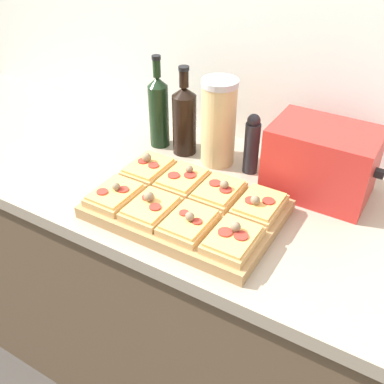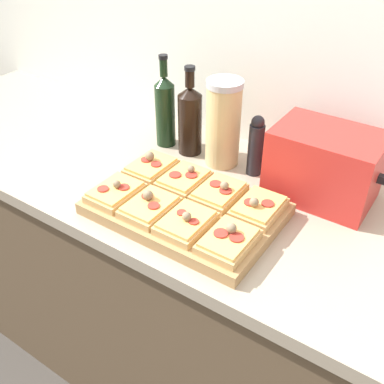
% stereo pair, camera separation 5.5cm
% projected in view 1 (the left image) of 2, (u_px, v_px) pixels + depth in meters
% --- Properties ---
extents(wall_back, '(6.00, 0.06, 2.50)m').
position_uv_depth(wall_back, '(287.00, 47.00, 1.32)').
color(wall_back, silver).
rests_on(wall_back, ground_plane).
extents(kitchen_counter, '(2.63, 0.67, 0.93)m').
position_uv_depth(kitchen_counter, '(221.00, 307.00, 1.52)').
color(kitchen_counter, brown).
rests_on(kitchen_counter, ground_plane).
extents(cutting_board, '(0.48, 0.32, 0.03)m').
position_uv_depth(cutting_board, '(186.00, 209.00, 1.18)').
color(cutting_board, '#A37A4C').
rests_on(cutting_board, kitchen_counter).
extents(pizza_slice_back_left, '(0.11, 0.14, 0.05)m').
position_uv_depth(pizza_slice_back_left, '(148.00, 168.00, 1.29)').
color(pizza_slice_back_left, tan).
rests_on(pizza_slice_back_left, cutting_board).
extents(pizza_slice_back_midleft, '(0.11, 0.14, 0.05)m').
position_uv_depth(pizza_slice_back_midleft, '(183.00, 179.00, 1.24)').
color(pizza_slice_back_midleft, tan).
rests_on(pizza_slice_back_midleft, cutting_board).
extents(pizza_slice_back_midright, '(0.11, 0.14, 0.05)m').
position_uv_depth(pizza_slice_back_midright, '(220.00, 192.00, 1.19)').
color(pizza_slice_back_midright, tan).
rests_on(pizza_slice_back_midright, cutting_board).
extents(pizza_slice_back_right, '(0.11, 0.14, 0.05)m').
position_uv_depth(pizza_slice_back_right, '(260.00, 205.00, 1.14)').
color(pizza_slice_back_right, tan).
rests_on(pizza_slice_back_right, cutting_board).
extents(pizza_slice_front_left, '(0.11, 0.14, 0.05)m').
position_uv_depth(pizza_slice_front_left, '(115.00, 194.00, 1.18)').
color(pizza_slice_front_left, tan).
rests_on(pizza_slice_front_left, cutting_board).
extents(pizza_slice_front_midleft, '(0.11, 0.14, 0.05)m').
position_uv_depth(pizza_slice_front_midleft, '(151.00, 208.00, 1.13)').
color(pizza_slice_front_midleft, tan).
rests_on(pizza_slice_front_midleft, cutting_board).
extents(pizza_slice_front_midright, '(0.11, 0.14, 0.05)m').
position_uv_depth(pizza_slice_front_midright, '(190.00, 223.00, 1.08)').
color(pizza_slice_front_midright, tan).
rests_on(pizza_slice_front_midright, cutting_board).
extents(pizza_slice_front_right, '(0.11, 0.14, 0.05)m').
position_uv_depth(pizza_slice_front_right, '(233.00, 239.00, 1.03)').
color(pizza_slice_front_right, tan).
rests_on(pizza_slice_front_right, cutting_board).
extents(olive_oil_bottle, '(0.06, 0.06, 0.30)m').
position_uv_depth(olive_oil_bottle, '(159.00, 110.00, 1.43)').
color(olive_oil_bottle, black).
rests_on(olive_oil_bottle, kitchen_counter).
extents(wine_bottle, '(0.07, 0.07, 0.28)m').
position_uv_depth(wine_bottle, '(184.00, 119.00, 1.39)').
color(wine_bottle, black).
rests_on(wine_bottle, kitchen_counter).
extents(grain_jar_tall, '(0.11, 0.11, 0.27)m').
position_uv_depth(grain_jar_tall, '(219.00, 123.00, 1.33)').
color(grain_jar_tall, tan).
rests_on(grain_jar_tall, kitchen_counter).
extents(pepper_mill, '(0.04, 0.04, 0.19)m').
position_uv_depth(pepper_mill, '(253.00, 145.00, 1.31)').
color(pepper_mill, black).
rests_on(pepper_mill, kitchen_counter).
extents(toaster_oven, '(0.30, 0.19, 0.20)m').
position_uv_depth(toaster_oven, '(321.00, 161.00, 1.22)').
color(toaster_oven, red).
rests_on(toaster_oven, kitchen_counter).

